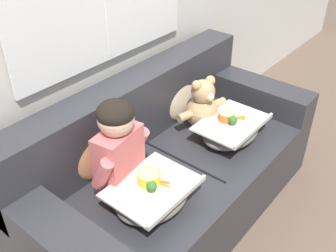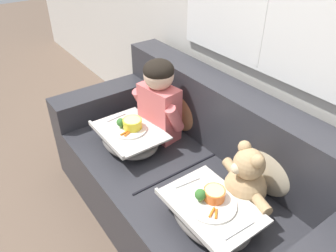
{
  "view_description": "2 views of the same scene",
  "coord_description": "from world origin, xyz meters",
  "px_view_note": "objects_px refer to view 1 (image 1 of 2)",
  "views": [
    {
      "loc": [
        -1.49,
        -1.15,
        1.97
      ],
      "look_at": [
        0.04,
        0.1,
        0.63
      ],
      "focal_mm": 42.0,
      "sensor_mm": 36.0,
      "label": 1
    },
    {
      "loc": [
        1.14,
        -0.94,
        1.77
      ],
      "look_at": [
        -0.11,
        -0.04,
        0.73
      ],
      "focal_mm": 35.0,
      "sensor_mm": 36.0,
      "label": 2
    }
  ],
  "objects_px": {
    "lap_tray_child": "(152,194)",
    "lap_tray_teddy": "(231,129)",
    "couch": "(169,171)",
    "child_figure": "(118,142)",
    "teddy_bear": "(203,107)",
    "throw_pillow_behind_teddy": "(180,95)",
    "throw_pillow_behind_child": "(96,147)"
  },
  "relations": [
    {
      "from": "throw_pillow_behind_teddy",
      "to": "lap_tray_child",
      "type": "relative_size",
      "value": 0.82
    },
    {
      "from": "child_figure",
      "to": "lap_tray_child",
      "type": "height_order",
      "value": "child_figure"
    },
    {
      "from": "lap_tray_child",
      "to": "lap_tray_teddy",
      "type": "height_order",
      "value": "lap_tray_teddy"
    },
    {
      "from": "lap_tray_teddy",
      "to": "child_figure",
      "type": "bearing_deg",
      "value": 163.34
    },
    {
      "from": "throw_pillow_behind_child",
      "to": "lap_tray_child",
      "type": "bearing_deg",
      "value": -90.03
    },
    {
      "from": "teddy_bear",
      "to": "lap_tray_teddy",
      "type": "relative_size",
      "value": 0.84
    },
    {
      "from": "throw_pillow_behind_teddy",
      "to": "lap_tray_child",
      "type": "xyz_separation_m",
      "value": [
        -0.77,
        -0.42,
        -0.11
      ]
    },
    {
      "from": "couch",
      "to": "lap_tray_teddy",
      "type": "bearing_deg",
      "value": -27.72
    },
    {
      "from": "child_figure",
      "to": "couch",
      "type": "bearing_deg",
      "value": -4.21
    },
    {
      "from": "lap_tray_child",
      "to": "lap_tray_teddy",
      "type": "relative_size",
      "value": 0.97
    },
    {
      "from": "couch",
      "to": "throw_pillow_behind_child",
      "type": "relative_size",
      "value": 5.08
    },
    {
      "from": "throw_pillow_behind_child",
      "to": "teddy_bear",
      "type": "distance_m",
      "value": 0.79
    },
    {
      "from": "couch",
      "to": "throw_pillow_behind_teddy",
      "type": "bearing_deg",
      "value": 29.51
    },
    {
      "from": "couch",
      "to": "teddy_bear",
      "type": "xyz_separation_m",
      "value": [
        0.38,
        0.02,
        0.29
      ]
    },
    {
      "from": "throw_pillow_behind_child",
      "to": "throw_pillow_behind_teddy",
      "type": "xyz_separation_m",
      "value": [
        0.77,
        0.0,
        0.0
      ]
    },
    {
      "from": "child_figure",
      "to": "lap_tray_teddy",
      "type": "height_order",
      "value": "child_figure"
    },
    {
      "from": "lap_tray_teddy",
      "to": "lap_tray_child",
      "type": "bearing_deg",
      "value": 180.0
    },
    {
      "from": "throw_pillow_behind_teddy",
      "to": "teddy_bear",
      "type": "xyz_separation_m",
      "value": [
        -0.0,
        -0.19,
        -0.02
      ]
    },
    {
      "from": "teddy_bear",
      "to": "lap_tray_child",
      "type": "bearing_deg",
      "value": -163.61
    },
    {
      "from": "throw_pillow_behind_child",
      "to": "couch",
      "type": "bearing_deg",
      "value": -29.51
    },
    {
      "from": "throw_pillow_behind_child",
      "to": "throw_pillow_behind_teddy",
      "type": "distance_m",
      "value": 0.77
    },
    {
      "from": "throw_pillow_behind_teddy",
      "to": "child_figure",
      "type": "distance_m",
      "value": 0.8
    },
    {
      "from": "child_figure",
      "to": "teddy_bear",
      "type": "distance_m",
      "value": 0.78
    },
    {
      "from": "teddy_bear",
      "to": "lap_tray_teddy",
      "type": "bearing_deg",
      "value": -89.91
    },
    {
      "from": "couch",
      "to": "throw_pillow_behind_teddy",
      "type": "distance_m",
      "value": 0.54
    },
    {
      "from": "teddy_bear",
      "to": "child_figure",
      "type": "bearing_deg",
      "value": 179.71
    },
    {
      "from": "couch",
      "to": "lap_tray_teddy",
      "type": "xyz_separation_m",
      "value": [
        0.38,
        -0.2,
        0.21
      ]
    },
    {
      "from": "couch",
      "to": "child_figure",
      "type": "relative_size",
      "value": 3.63
    },
    {
      "from": "lap_tray_child",
      "to": "throw_pillow_behind_teddy",
      "type": "bearing_deg",
      "value": 28.58
    },
    {
      "from": "couch",
      "to": "lap_tray_child",
      "type": "bearing_deg",
      "value": -152.36
    },
    {
      "from": "couch",
      "to": "lap_tray_teddy",
      "type": "height_order",
      "value": "couch"
    },
    {
      "from": "couch",
      "to": "throw_pillow_behind_child",
      "type": "height_order",
      "value": "couch"
    }
  ]
}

